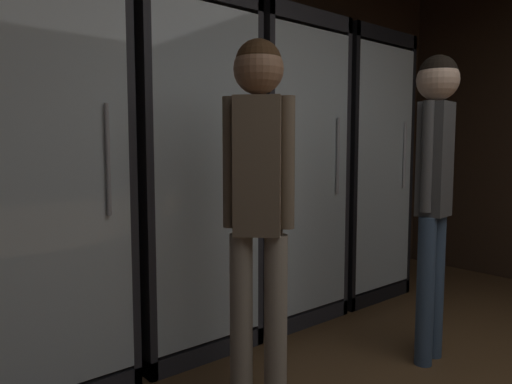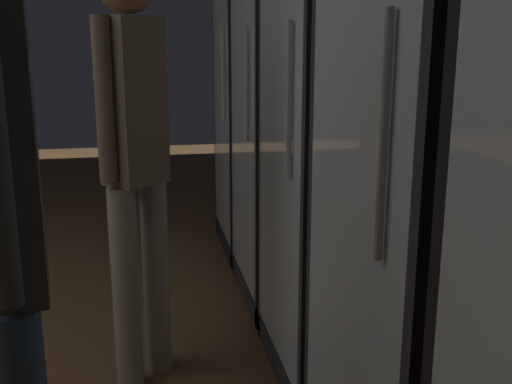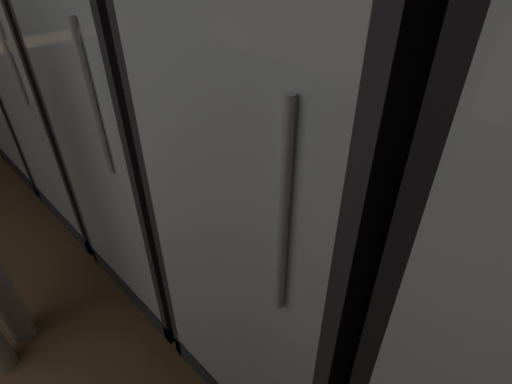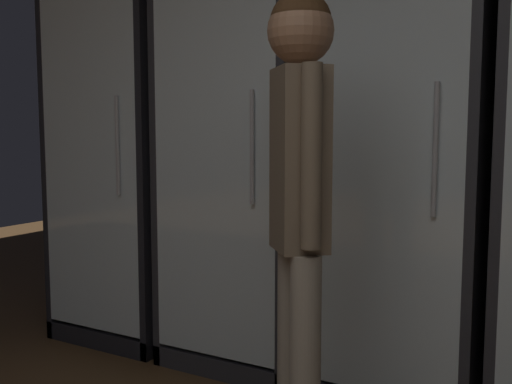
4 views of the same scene
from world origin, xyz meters
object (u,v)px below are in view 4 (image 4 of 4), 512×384
(cooler_left, at_px, (250,169))
(cooler_center, at_px, (401,173))
(shopper_far, at_px, (299,182))
(cooler_far_left, at_px, (132,166))

(cooler_left, relative_size, cooler_center, 1.00)
(cooler_center, bearing_deg, shopper_far, -96.89)
(cooler_far_left, height_order, cooler_center, same)
(cooler_left, distance_m, shopper_far, 1.09)
(cooler_left, height_order, cooler_center, same)
(cooler_far_left, xyz_separation_m, cooler_center, (1.57, -0.00, 0.01))
(cooler_far_left, bearing_deg, cooler_left, 0.08)
(cooler_far_left, distance_m, shopper_far, 1.69)
(cooler_far_left, height_order, cooler_left, same)
(cooler_far_left, height_order, shopper_far, cooler_far_left)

